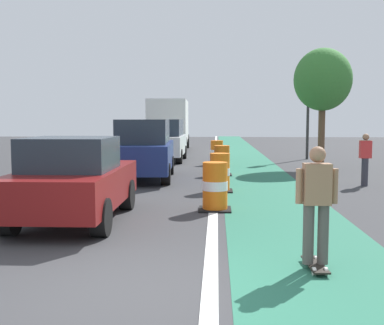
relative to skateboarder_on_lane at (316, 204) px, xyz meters
The scene contains 16 objects.
ground_plane 2.72m from the skateboarder_on_lane, 155.08° to the right, with size 100.00×100.00×0.00m, color #38383A.
bike_lane_strip 10.96m from the skateboarder_on_lane, 89.62° to the left, with size 2.50×80.00×0.01m, color #286B51.
lane_divider_stripe 11.05m from the skateboarder_on_lane, 97.45° to the left, with size 0.20×80.00×0.01m, color silver.
skateboarder_on_lane is the anchor object (origin of this frame).
parked_sedan_nearest 5.10m from the skateboarder_on_lane, 145.65° to the left, with size 1.95×4.12×1.70m.
parked_suv_second 10.45m from the skateboarder_on_lane, 111.56° to the left, with size 2.11×4.69×2.04m.
parked_suv_third 17.30m from the skateboarder_on_lane, 103.02° to the left, with size 1.93×4.61×2.04m.
traffic_barrel_front 4.45m from the skateboarder_on_lane, 108.27° to the left, with size 0.73×0.73×1.09m.
traffic_barrel_mid 7.17m from the skateboarder_on_lane, 100.17° to the left, with size 0.73×0.73×1.09m.
traffic_barrel_back 11.08m from the skateboarder_on_lane, 96.05° to the left, with size 0.73×0.73×1.09m.
traffic_barrel_far 15.22m from the skateboarder_on_lane, 95.11° to the left, with size 0.73×0.73×1.09m.
delivery_truck_down_block 25.06m from the skateboarder_on_lane, 100.17° to the left, with size 2.55×7.67×3.23m.
traffic_light_corner 18.75m from the skateboarder_on_lane, 79.83° to the left, with size 0.41×0.32×5.10m.
pedestrian_crossing 8.97m from the skateboarder_on_lane, 69.15° to the left, with size 0.34×0.20×1.61m.
pedestrian_waiting 9.01m from the skateboarder_on_lane, 69.18° to the left, with size 0.34×0.20×1.61m.
street_tree_sidewalk 14.58m from the skateboarder_on_lane, 77.67° to the left, with size 2.40×2.40×5.00m.
Camera 1 is at (0.97, -5.41, 2.05)m, focal length 44.84 mm.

